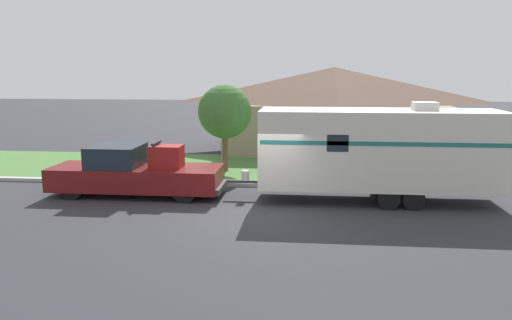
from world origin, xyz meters
name	(u,v)px	position (x,y,z in m)	size (l,w,h in m)	color
ground_plane	(263,213)	(0.00, 0.00, 0.00)	(120.00, 120.00, 0.00)	#2D2D33
curb_strip	(271,185)	(0.00, 3.75, 0.07)	(80.00, 0.30, 0.14)	#ADADA8
lawn_strip	(277,168)	(0.00, 7.40, 0.01)	(80.00, 7.00, 0.03)	#477538
house_across_street	(333,107)	(2.85, 13.51, 2.45)	(12.89, 7.41, 4.72)	gray
pickup_truck	(135,173)	(-4.92, 1.93, 0.84)	(6.35, 2.05, 1.99)	black
travel_trailer	(379,149)	(3.86, 1.93, 1.88)	(9.45, 2.38, 3.50)	black
mailbox	(474,159)	(8.03, 4.83, 1.07)	(0.48, 0.20, 1.40)	brown
tree_in_yard	(225,112)	(-2.30, 6.58, 2.71)	(2.41, 2.41, 3.93)	brown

